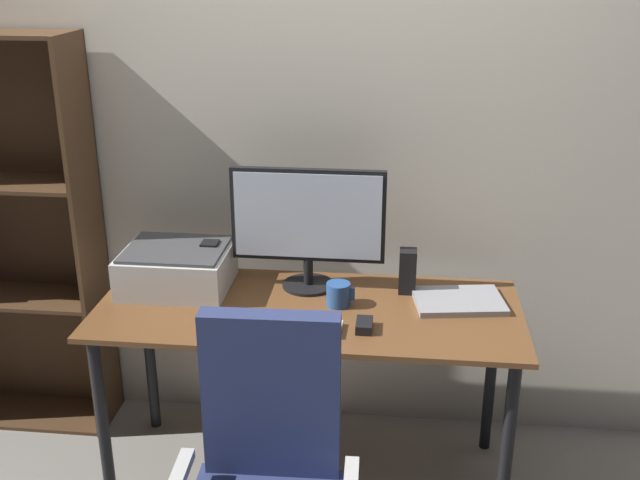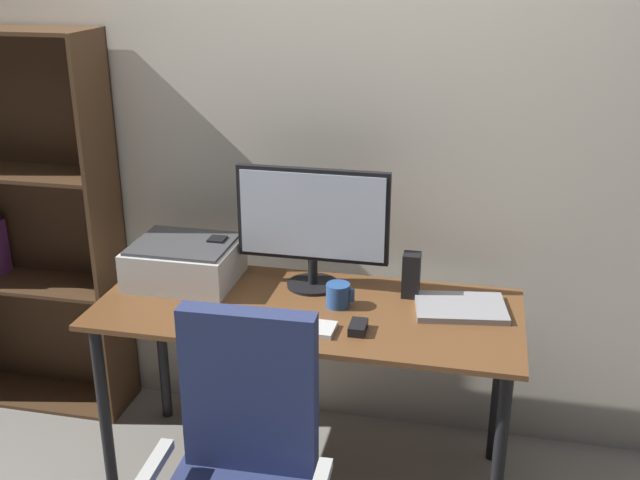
{
  "view_description": "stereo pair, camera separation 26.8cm",
  "coord_description": "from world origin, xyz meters",
  "px_view_note": "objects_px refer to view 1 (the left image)",
  "views": [
    {
      "loc": [
        0.31,
        -2.45,
        1.96
      ],
      "look_at": [
        0.04,
        0.03,
        0.99
      ],
      "focal_mm": 42.52,
      "sensor_mm": 36.0,
      "label": 1
    },
    {
      "loc": [
        0.58,
        -2.41,
        1.96
      ],
      "look_at": [
        0.04,
        0.03,
        0.99
      ],
      "focal_mm": 42.52,
      "sensor_mm": 36.0,
      "label": 2
    }
  ],
  "objects_px": {
    "mouse": "(364,325)",
    "coffee_mug": "(339,294)",
    "monitor": "(308,221)",
    "speaker_left": "(211,263)",
    "laptop": "(459,301)",
    "keyboard": "(299,327)",
    "printer": "(177,268)",
    "speaker_right": "(408,271)",
    "desk": "(308,330)",
    "bookshelf": "(2,241)"
  },
  "relations": [
    {
      "from": "bookshelf",
      "to": "monitor",
      "type": "bearing_deg",
      "value": -6.17
    },
    {
      "from": "keyboard",
      "to": "mouse",
      "type": "distance_m",
      "value": 0.22
    },
    {
      "from": "monitor",
      "to": "mouse",
      "type": "xyz_separation_m",
      "value": [
        0.23,
        -0.33,
        -0.25
      ]
    },
    {
      "from": "desk",
      "to": "speaker_right",
      "type": "relative_size",
      "value": 9.06
    },
    {
      "from": "speaker_right",
      "to": "bookshelf",
      "type": "distance_m",
      "value": 1.69
    },
    {
      "from": "laptop",
      "to": "speaker_left",
      "type": "bearing_deg",
      "value": 166.47
    },
    {
      "from": "speaker_right",
      "to": "printer",
      "type": "bearing_deg",
      "value": -176.73
    },
    {
      "from": "coffee_mug",
      "to": "speaker_left",
      "type": "distance_m",
      "value": 0.53
    },
    {
      "from": "coffee_mug",
      "to": "laptop",
      "type": "distance_m",
      "value": 0.44
    },
    {
      "from": "speaker_left",
      "to": "printer",
      "type": "xyz_separation_m",
      "value": [
        -0.12,
        -0.05,
        -0.0
      ]
    },
    {
      "from": "monitor",
      "to": "laptop",
      "type": "height_order",
      "value": "monitor"
    },
    {
      "from": "monitor",
      "to": "keyboard",
      "type": "bearing_deg",
      "value": -87.9
    },
    {
      "from": "keyboard",
      "to": "coffee_mug",
      "type": "distance_m",
      "value": 0.24
    },
    {
      "from": "speaker_right",
      "to": "bookshelf",
      "type": "height_order",
      "value": "bookshelf"
    },
    {
      "from": "keyboard",
      "to": "mouse",
      "type": "xyz_separation_m",
      "value": [
        0.22,
        0.02,
        0.01
      ]
    },
    {
      "from": "monitor",
      "to": "speaker_right",
      "type": "relative_size",
      "value": 3.4
    },
    {
      "from": "bookshelf",
      "to": "printer",
      "type": "bearing_deg",
      "value": -13.84
    },
    {
      "from": "speaker_left",
      "to": "bookshelf",
      "type": "xyz_separation_m",
      "value": [
        -0.93,
        0.15,
        -0.01
      ]
    },
    {
      "from": "monitor",
      "to": "bookshelf",
      "type": "distance_m",
      "value": 1.33
    },
    {
      "from": "desk",
      "to": "mouse",
      "type": "bearing_deg",
      "value": -35.05
    },
    {
      "from": "speaker_left",
      "to": "printer",
      "type": "height_order",
      "value": "speaker_left"
    },
    {
      "from": "bookshelf",
      "to": "speaker_right",
      "type": "bearing_deg",
      "value": -5.06
    },
    {
      "from": "printer",
      "to": "mouse",
      "type": "bearing_deg",
      "value": -20.41
    },
    {
      "from": "monitor",
      "to": "coffee_mug",
      "type": "relative_size",
      "value": 5.57
    },
    {
      "from": "speaker_left",
      "to": "bookshelf",
      "type": "distance_m",
      "value": 0.94
    },
    {
      "from": "speaker_right",
      "to": "keyboard",
      "type": "bearing_deg",
      "value": -136.47
    },
    {
      "from": "monitor",
      "to": "speaker_left",
      "type": "distance_m",
      "value": 0.42
    },
    {
      "from": "monitor",
      "to": "mouse",
      "type": "bearing_deg",
      "value": -54.7
    },
    {
      "from": "mouse",
      "to": "speaker_left",
      "type": "xyz_separation_m",
      "value": [
        -0.61,
        0.32,
        0.07
      ]
    },
    {
      "from": "mouse",
      "to": "coffee_mug",
      "type": "height_order",
      "value": "coffee_mug"
    },
    {
      "from": "desk",
      "to": "mouse",
      "type": "xyz_separation_m",
      "value": [
        0.21,
        -0.15,
        0.11
      ]
    },
    {
      "from": "mouse",
      "to": "coffee_mug",
      "type": "distance_m",
      "value": 0.21
    },
    {
      "from": "keyboard",
      "to": "coffee_mug",
      "type": "height_order",
      "value": "coffee_mug"
    },
    {
      "from": "laptop",
      "to": "monitor",
      "type": "bearing_deg",
      "value": 162.42
    },
    {
      "from": "coffee_mug",
      "to": "speaker_right",
      "type": "height_order",
      "value": "speaker_right"
    },
    {
      "from": "mouse",
      "to": "laptop",
      "type": "relative_size",
      "value": 0.3
    },
    {
      "from": "mouse",
      "to": "printer",
      "type": "relative_size",
      "value": 0.24
    },
    {
      "from": "coffee_mug",
      "to": "printer",
      "type": "distance_m",
      "value": 0.63
    },
    {
      "from": "mouse",
      "to": "laptop",
      "type": "distance_m",
      "value": 0.41
    },
    {
      "from": "speaker_left",
      "to": "printer",
      "type": "relative_size",
      "value": 0.42
    },
    {
      "from": "keyboard",
      "to": "speaker_right",
      "type": "distance_m",
      "value": 0.51
    },
    {
      "from": "laptop",
      "to": "coffee_mug",
      "type": "bearing_deg",
      "value": 179.31
    },
    {
      "from": "desk",
      "to": "printer",
      "type": "height_order",
      "value": "printer"
    },
    {
      "from": "printer",
      "to": "speaker_right",
      "type": "bearing_deg",
      "value": 3.27
    },
    {
      "from": "monitor",
      "to": "speaker_left",
      "type": "bearing_deg",
      "value": -178.81
    },
    {
      "from": "monitor",
      "to": "desk",
      "type": "bearing_deg",
      "value": -83.29
    },
    {
      "from": "keyboard",
      "to": "printer",
      "type": "height_order",
      "value": "printer"
    },
    {
      "from": "keyboard",
      "to": "speaker_right",
      "type": "bearing_deg",
      "value": 45.24
    },
    {
      "from": "laptop",
      "to": "keyboard",
      "type": "bearing_deg",
      "value": -163.06
    },
    {
      "from": "coffee_mug",
      "to": "printer",
      "type": "xyz_separation_m",
      "value": [
        -0.63,
        0.09,
        0.04
      ]
    }
  ]
}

